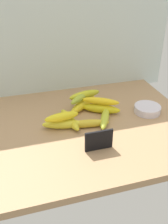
# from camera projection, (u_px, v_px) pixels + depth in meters

# --- Properties ---
(counter_top) EXTENTS (1.10, 0.76, 0.03)m
(counter_top) POSITION_uv_depth(u_px,v_px,m) (71.00, 130.00, 1.14)
(counter_top) COLOR #A98259
(counter_top) RESTS_ON ground
(back_wall) EXTENTS (1.30, 0.02, 0.70)m
(back_wall) POSITION_uv_depth(u_px,v_px,m) (51.00, 32.00, 1.30)
(back_wall) COLOR silver
(back_wall) RESTS_ON ground
(chalkboard_sign) EXTENTS (0.11, 0.02, 0.08)m
(chalkboard_sign) POSITION_uv_depth(u_px,v_px,m) (99.00, 141.00, 0.98)
(chalkboard_sign) COLOR black
(chalkboard_sign) RESTS_ON counter_top
(fruit_bowl) EXTENTS (0.13, 0.13, 0.03)m
(fruit_bowl) POSITION_uv_depth(u_px,v_px,m) (147.00, 109.00, 1.24)
(fruit_bowl) COLOR silver
(fruit_bowl) RESTS_ON counter_top
(banana_0) EXTENTS (0.19, 0.08, 0.04)m
(banana_0) POSITION_uv_depth(u_px,v_px,m) (63.00, 124.00, 1.12)
(banana_0) COLOR yellow
(banana_0) RESTS_ON counter_top
(banana_1) EXTENTS (0.18, 0.13, 0.04)m
(banana_1) POSITION_uv_depth(u_px,v_px,m) (101.00, 109.00, 1.23)
(banana_1) COLOR yellow
(banana_1) RESTS_ON counter_top
(banana_2) EXTENTS (0.20, 0.07, 0.04)m
(banana_2) POSITION_uv_depth(u_px,v_px,m) (87.00, 124.00, 1.13)
(banana_2) COLOR gold
(banana_2) RESTS_ON counter_top
(banana_3) EXTENTS (0.07, 0.19, 0.04)m
(banana_3) POSITION_uv_depth(u_px,v_px,m) (69.00, 120.00, 1.15)
(banana_3) COLOR gold
(banana_3) RESTS_ON counter_top
(banana_4) EXTENTS (0.18, 0.17, 0.04)m
(banana_4) POSITION_uv_depth(u_px,v_px,m) (83.00, 104.00, 1.27)
(banana_4) COLOR yellow
(banana_4) RESTS_ON counter_top
(banana_5) EXTENTS (0.11, 0.18, 0.04)m
(banana_5) POSITION_uv_depth(u_px,v_px,m) (105.00, 118.00, 1.17)
(banana_5) COLOR gold
(banana_5) RESTS_ON counter_top
(banana_6) EXTENTS (0.17, 0.11, 0.03)m
(banana_6) POSITION_uv_depth(u_px,v_px,m) (101.00, 101.00, 1.21)
(banana_6) COLOR yellow
(banana_6) RESTS_ON banana_1
(banana_7) EXTENTS (0.15, 0.05, 0.04)m
(banana_7) POSITION_uv_depth(u_px,v_px,m) (62.00, 117.00, 1.10)
(banana_7) COLOR yellow
(banana_7) RESTS_ON banana_0
(banana_8) EXTENTS (0.17, 0.07, 0.04)m
(banana_8) POSITION_uv_depth(u_px,v_px,m) (85.00, 95.00, 1.26)
(banana_8) COLOR gold
(banana_8) RESTS_ON banana_4
(banana_9) EXTENTS (0.14, 0.12, 0.03)m
(banana_9) POSITION_uv_depth(u_px,v_px,m) (81.00, 97.00, 1.25)
(banana_9) COLOR #9FAE31
(banana_9) RESTS_ON banana_4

